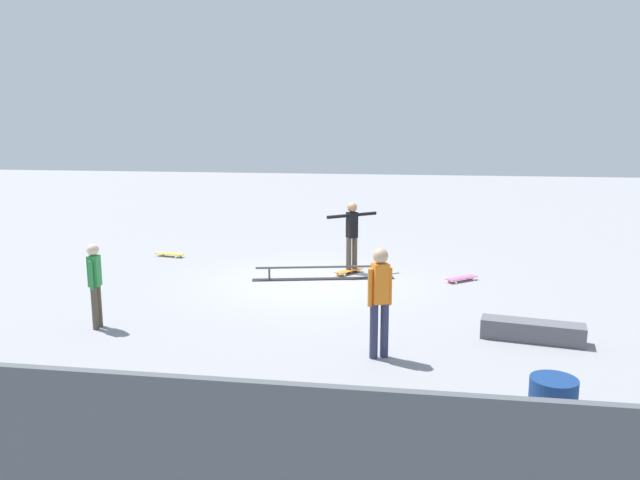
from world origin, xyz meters
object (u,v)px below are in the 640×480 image
at_px(skate_ledge, 532,331).
at_px(skater_main, 352,232).
at_px(bystander_green_shirt, 95,281).
at_px(loose_skateboard_pink, 462,278).
at_px(bystander_orange_shirt, 380,296).
at_px(loose_skateboard_yellow, 169,254).
at_px(skateboard_main, 349,271).
at_px(trash_bin, 551,422).
at_px(grind_rail, 323,273).

distance_m(skate_ledge, skater_main, 5.49).
relative_size(bystander_green_shirt, loose_skateboard_pink, 2.00).
relative_size(bystander_orange_shirt, loose_skateboard_yellow, 2.06).
distance_m(skater_main, bystander_orange_shirt, 5.46).
xyz_separation_m(bystander_orange_shirt, loose_skateboard_pink, (-1.54, -4.93, -0.88)).
height_order(bystander_orange_shirt, loose_skateboard_yellow, bystander_orange_shirt).
bearing_deg(loose_skateboard_pink, skate_ledge, -116.59).
distance_m(skate_ledge, bystander_orange_shirt, 2.79).
distance_m(skateboard_main, loose_skateboard_pink, 2.59).
xyz_separation_m(skater_main, trash_bin, (-2.93, 8.10, -0.51)).
distance_m(grind_rail, bystander_orange_shirt, 4.96).
xyz_separation_m(bystander_orange_shirt, loose_skateboard_yellow, (5.96, -6.40, -0.88)).
bearing_deg(grind_rail, bystander_orange_shirt, 95.61).
distance_m(skate_ledge, loose_skateboard_pink, 3.90).
relative_size(bystander_green_shirt, loose_skateboard_yellow, 1.80).
xyz_separation_m(loose_skateboard_yellow, trash_bin, (-7.90, 9.14, 0.40)).
bearing_deg(grind_rail, skateboard_main, -143.95).
distance_m(loose_skateboard_pink, trash_bin, 7.69).
relative_size(skater_main, loose_skateboard_yellow, 2.04).
height_order(grind_rail, bystander_green_shirt, bystander_green_shirt).
bearing_deg(skate_ledge, loose_skateboard_pink, -76.89).
bearing_deg(skater_main, trash_bin, -110.07).
relative_size(grind_rail, loose_skateboard_yellow, 3.88).
bearing_deg(bystander_green_shirt, grind_rail, 135.31).
bearing_deg(loose_skateboard_pink, loose_skateboard_yellow, 129.23).
bearing_deg(loose_skateboard_pink, bystander_green_shirt, 173.98).
xyz_separation_m(skater_main, loose_skateboard_yellow, (4.98, -1.04, -0.90)).
distance_m(skate_ledge, loose_skateboard_yellow, 9.90).
xyz_separation_m(grind_rail, skateboard_main, (-0.52, -0.60, -0.06)).
height_order(grind_rail, skate_ledge, skate_ledge).
bearing_deg(trash_bin, bystander_green_shirt, -26.25).
relative_size(skater_main, bystander_green_shirt, 1.13).
bearing_deg(trash_bin, loose_skateboard_yellow, -49.14).
bearing_deg(trash_bin, bystander_orange_shirt, -54.65).
bearing_deg(loose_skateboard_pink, grind_rail, 145.79).
xyz_separation_m(grind_rail, loose_skateboard_pink, (-3.09, -0.30, -0.06)).
bearing_deg(loose_skateboard_yellow, skate_ledge, 159.59).
relative_size(grind_rail, trash_bin, 3.39).
height_order(skater_main, bystander_orange_shirt, bystander_orange_shirt).
xyz_separation_m(skate_ledge, loose_skateboard_pink, (0.88, -3.79, -0.09)).
distance_m(loose_skateboard_yellow, loose_skateboard_pink, 7.65).
relative_size(skate_ledge, loose_skateboard_pink, 2.18).
bearing_deg(bystander_green_shirt, skateboard_main, 135.17).
xyz_separation_m(skate_ledge, bystander_green_shirt, (7.33, 0.50, 0.68)).
bearing_deg(skater_main, skateboard_main, -149.27).
distance_m(bystander_green_shirt, bystander_orange_shirt, 4.95).
bearing_deg(loose_skateboard_pink, skateboard_main, 133.68).
bearing_deg(bystander_orange_shirt, skate_ledge, 1.24).
height_order(skate_ledge, skater_main, skater_main).
bearing_deg(bystander_green_shirt, bystander_orange_shirt, 77.83).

